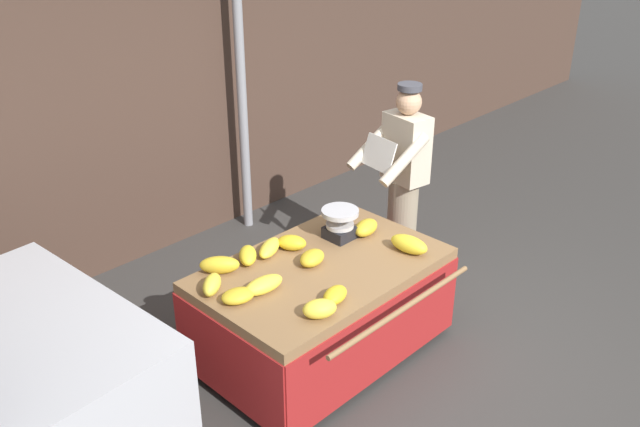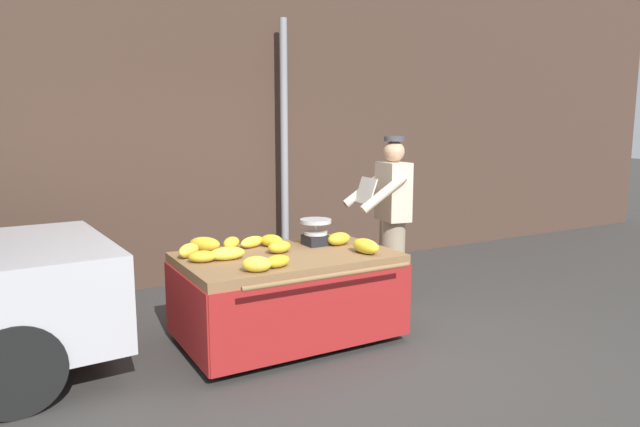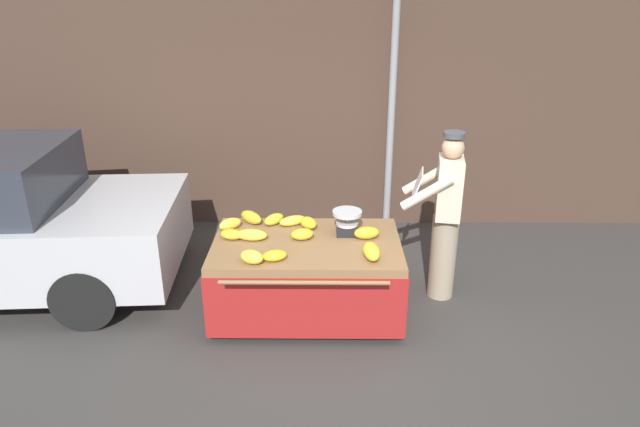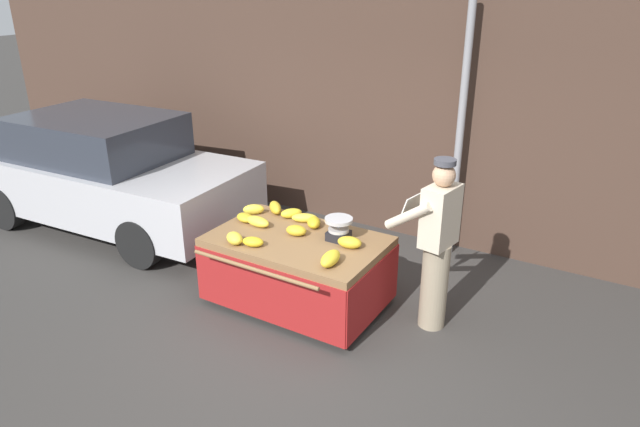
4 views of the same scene
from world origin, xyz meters
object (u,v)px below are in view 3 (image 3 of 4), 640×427
(banana_bunch_4, at_px, (367,233))
(vendor_person, at_px, (445,216))
(banana_bunch_6, at_px, (251,217))
(banana_bunch_9, at_px, (308,223))
(weighing_scale, at_px, (347,222))
(banana_bunch_5, at_px, (293,221))
(banana_bunch_7, at_px, (232,234))
(banana_cart, at_px, (307,261))
(banana_bunch_2, at_px, (252,235))
(banana_bunch_11, at_px, (230,224))
(banana_bunch_0, at_px, (371,251))
(banana_bunch_10, at_px, (274,219))
(street_pole, at_px, (391,112))
(banana_bunch_1, at_px, (252,257))
(banana_bunch_8, at_px, (275,256))
(banana_bunch_3, at_px, (302,234))

(banana_bunch_4, relative_size, vendor_person, 0.14)
(banana_bunch_6, distance_m, banana_bunch_9, 0.58)
(banana_bunch_4, bearing_deg, weighing_scale, 150.34)
(banana_bunch_9, relative_size, vendor_person, 0.12)
(banana_bunch_5, height_order, banana_bunch_7, banana_bunch_5)
(banana_bunch_4, bearing_deg, banana_cart, -172.04)
(banana_bunch_2, height_order, banana_bunch_11, banana_bunch_11)
(banana_bunch_0, bearing_deg, banana_bunch_5, 136.07)
(banana_bunch_0, distance_m, banana_bunch_9, 0.85)
(banana_bunch_6, height_order, vendor_person, vendor_person)
(banana_bunch_10, bearing_deg, banana_bunch_0, -38.44)
(weighing_scale, bearing_deg, street_pole, 72.12)
(banana_bunch_1, bearing_deg, banana_bunch_8, 14.31)
(banana_bunch_9, relative_size, banana_bunch_10, 0.90)
(weighing_scale, distance_m, banana_bunch_6, 0.98)
(street_pole, bearing_deg, banana_bunch_5, -124.66)
(banana_bunch_0, height_order, banana_bunch_3, banana_bunch_0)
(street_pole, bearing_deg, banana_bunch_4, -101.90)
(banana_bunch_6, relative_size, banana_bunch_11, 1.19)
(banana_bunch_2, xyz_separation_m, banana_bunch_9, (0.52, 0.28, 0.00))
(street_pole, distance_m, banana_cart, 2.41)
(banana_bunch_5, bearing_deg, banana_cart, -68.32)
(weighing_scale, xyz_separation_m, banana_bunch_0, (0.20, -0.50, -0.06))
(banana_bunch_1, relative_size, banana_bunch_9, 1.01)
(street_pole, bearing_deg, weighing_scale, -107.88)
(banana_bunch_5, distance_m, banana_bunch_7, 0.64)
(street_pole, xyz_separation_m, banana_bunch_1, (-1.42, -2.41, -0.71))
(weighing_scale, relative_size, banana_bunch_10, 1.18)
(banana_bunch_5, relative_size, banana_bunch_6, 1.01)
(banana_bunch_0, bearing_deg, banana_bunch_10, 141.56)
(weighing_scale, relative_size, banana_bunch_11, 1.21)
(weighing_scale, relative_size, banana_bunch_9, 1.31)
(street_pole, xyz_separation_m, vendor_person, (0.38, -1.64, -0.65))
(banana_bunch_3, distance_m, vendor_person, 1.41)
(banana_bunch_7, xyz_separation_m, banana_bunch_10, (0.37, 0.34, 0.01))
(banana_bunch_1, bearing_deg, banana_bunch_10, 81.75)
(banana_bunch_5, xyz_separation_m, banana_bunch_11, (-0.60, -0.11, 0.01))
(banana_bunch_6, relative_size, vendor_person, 0.16)
(street_pole, distance_m, banana_bunch_1, 2.89)
(banana_bunch_11, bearing_deg, banana_bunch_5, 10.07)
(banana_bunch_7, bearing_deg, banana_bunch_11, 102.12)
(weighing_scale, height_order, banana_bunch_7, weighing_scale)
(banana_bunch_3, relative_size, banana_bunch_9, 0.99)
(banana_bunch_2, bearing_deg, banana_cart, -3.53)
(banana_cart, bearing_deg, banana_bunch_8, -125.06)
(banana_bunch_3, relative_size, banana_bunch_5, 0.77)
(banana_bunch_8, bearing_deg, banana_bunch_1, -165.69)
(banana_bunch_6, xyz_separation_m, vendor_person, (1.90, -0.08, 0.06))
(banana_cart, distance_m, banana_bunch_6, 0.76)
(street_pole, relative_size, vendor_person, 1.78)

